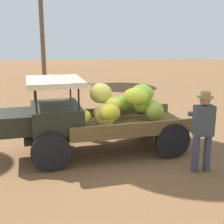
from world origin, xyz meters
The scene contains 3 objects.
ground_plane centered at (0.00, 0.00, 0.00)m, with size 60.00×60.00×0.00m, color brown.
truck centered at (0.14, 0.00, 0.93)m, with size 4.64×2.48×1.86m.
farmer centered at (-2.13, 1.20, 0.97)m, with size 0.53×0.47×1.72m.
Camera 1 is at (0.11, 7.17, 2.82)m, focal length 49.40 mm.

